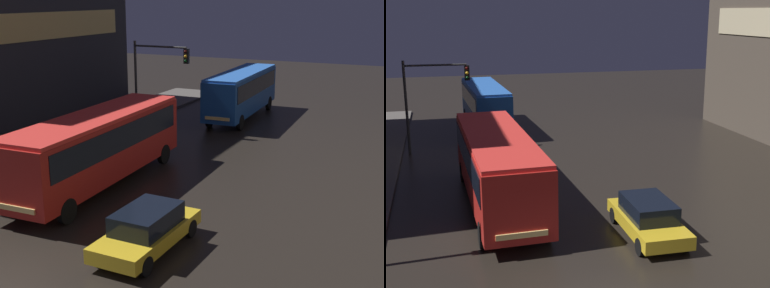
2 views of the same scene
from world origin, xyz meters
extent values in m
cube|color=#AD1E19|center=(-2.39, 9.46, 1.84)|extent=(2.97, 11.10, 2.58)
cube|color=black|center=(-2.39, 9.46, 2.38)|extent=(3.00, 10.22, 1.10)
cube|color=red|center=(-2.39, 9.46, 3.21)|extent=(2.91, 10.88, 0.16)
cube|color=#F4CC72|center=(-2.20, 3.94, 0.95)|extent=(1.82, 0.16, 0.20)
cylinder|color=black|center=(-1.05, 5.40, 0.50)|extent=(0.28, 1.01, 1.00)
cylinder|color=black|center=(-3.45, 5.31, 0.50)|extent=(0.28, 1.01, 1.00)
cylinder|color=black|center=(-1.33, 13.61, 0.50)|extent=(0.28, 1.01, 1.00)
cylinder|color=black|center=(-3.72, 13.53, 0.50)|extent=(0.28, 1.01, 1.00)
cube|color=#194793|center=(-1.48, 25.48, 1.84)|extent=(2.75, 9.95, 2.57)
cube|color=black|center=(-1.48, 25.48, 2.37)|extent=(2.78, 9.16, 1.10)
cube|color=blue|center=(-1.48, 25.48, 3.20)|extent=(2.70, 9.75, 0.16)
cube|color=#F4CC72|center=(-1.26, 20.54, 0.95)|extent=(1.62, 0.17, 0.20)
cylinder|color=black|center=(-0.27, 22.01, 0.50)|extent=(0.30, 1.01, 1.00)
cylinder|color=black|center=(-2.37, 21.91, 0.50)|extent=(0.30, 1.01, 1.00)
cylinder|color=black|center=(-0.59, 29.05, 0.50)|extent=(0.30, 1.01, 1.00)
cylinder|color=black|center=(-2.70, 28.96, 0.50)|extent=(0.30, 1.01, 1.00)
cube|color=gold|center=(2.78, 4.82, 0.55)|extent=(1.96, 4.54, 0.50)
cube|color=black|center=(2.78, 4.82, 1.14)|extent=(1.64, 2.51, 0.68)
cylinder|color=black|center=(3.61, 3.25, 0.32)|extent=(0.21, 0.64, 0.64)
cylinder|color=black|center=(1.89, 3.28, 0.32)|extent=(0.21, 0.64, 0.64)
cylinder|color=black|center=(3.67, 6.35, 0.32)|extent=(0.21, 0.64, 0.64)
cylinder|color=black|center=(1.95, 6.38, 0.32)|extent=(0.21, 0.64, 0.64)
cylinder|color=#2D2D2D|center=(-6.57, 19.68, 2.81)|extent=(0.16, 0.16, 5.62)
cylinder|color=#2D2D2D|center=(-4.77, 19.68, 5.32)|extent=(3.61, 0.12, 0.12)
cube|color=black|center=(-2.96, 19.68, 4.82)|extent=(0.30, 0.24, 0.90)
sphere|color=#390706|center=(-2.96, 19.54, 5.10)|extent=(0.18, 0.18, 0.18)
sphere|color=gold|center=(-2.96, 19.54, 4.82)|extent=(0.18, 0.18, 0.18)
sphere|color=black|center=(-2.96, 19.54, 4.54)|extent=(0.18, 0.18, 0.18)
camera|label=1|loc=(11.23, -9.50, 8.32)|focal=50.00mm
camera|label=2|loc=(-4.67, -12.99, 8.41)|focal=50.00mm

